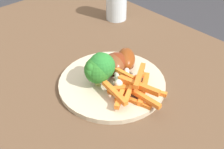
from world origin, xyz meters
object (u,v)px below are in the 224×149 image
(broccoli_floret_front, at_px, (98,69))
(water_glass, at_px, (116,1))
(dinner_plate, at_px, (112,83))
(broccoli_floret_middle, at_px, (102,66))
(carrot_fries_pile, at_px, (132,88))
(chicken_drumstick_near, at_px, (115,65))
(chicken_drumstick_extra, at_px, (115,64))
(dining_table, at_px, (89,109))
(chicken_drumstick_far, at_px, (126,60))

(broccoli_floret_front, xyz_separation_m, water_glass, (-0.23, 0.28, 0.01))
(dinner_plate, bearing_deg, broccoli_floret_middle, -122.16)
(carrot_fries_pile, xyz_separation_m, water_glass, (-0.31, 0.24, 0.03))
(broccoli_floret_middle, relative_size, chicken_drumstick_near, 0.72)
(chicken_drumstick_near, bearing_deg, chicken_drumstick_extra, 124.92)
(dining_table, bearing_deg, water_glass, 124.17)
(carrot_fries_pile, height_order, chicken_drumstick_near, chicken_drumstick_near)
(chicken_drumstick_near, bearing_deg, chicken_drumstick_far, 84.85)
(broccoli_floret_front, xyz_separation_m, chicken_drumstick_far, (-0.00, 0.09, -0.02))
(chicken_drumstick_extra, xyz_separation_m, water_glass, (-0.22, 0.22, 0.03))
(dining_table, bearing_deg, dinner_plate, 29.32)
(dinner_plate, bearing_deg, carrot_fries_pile, 2.70)
(chicken_drumstick_extra, height_order, water_glass, water_glass)
(chicken_drumstick_extra, bearing_deg, carrot_fries_pile, -18.78)
(broccoli_floret_front, bearing_deg, dining_table, -176.91)
(carrot_fries_pile, relative_size, water_glass, 1.29)
(water_glass, bearing_deg, chicken_drumstick_near, -44.31)
(broccoli_floret_middle, distance_m, chicken_drumstick_extra, 0.06)
(carrot_fries_pile, bearing_deg, chicken_drumstick_extra, 161.22)
(dinner_plate, relative_size, carrot_fries_pile, 1.58)
(broccoli_floret_middle, bearing_deg, dining_table, -165.15)
(dining_table, xyz_separation_m, chicken_drumstick_near, (0.04, 0.06, 0.13))
(carrot_fries_pile, xyz_separation_m, chicken_drumstick_extra, (-0.09, 0.03, 0.01))
(dining_table, bearing_deg, chicken_drumstick_extra, 63.24)
(dinner_plate, bearing_deg, chicken_drumstick_far, 105.12)
(dining_table, distance_m, chicken_drumstick_near, 0.15)
(dinner_plate, xyz_separation_m, chicken_drumstick_far, (-0.02, 0.06, 0.03))
(broccoli_floret_middle, xyz_separation_m, water_glass, (-0.23, 0.27, 0.00))
(chicken_drumstick_extra, bearing_deg, broccoli_floret_front, -81.44)
(broccoli_floret_front, distance_m, chicken_drumstick_extra, 0.07)
(chicken_drumstick_near, xyz_separation_m, chicken_drumstick_far, (0.00, 0.04, -0.00))
(chicken_drumstick_near, relative_size, chicken_drumstick_extra, 0.93)
(dinner_plate, relative_size, water_glass, 2.04)
(dinner_plate, height_order, broccoli_floret_middle, broccoli_floret_middle)
(broccoli_floret_front, relative_size, chicken_drumstick_extra, 0.61)
(broccoli_floret_middle, xyz_separation_m, chicken_drumstick_near, (-0.01, 0.05, -0.03))
(broccoli_floret_front, height_order, chicken_drumstick_near, broccoli_floret_front)
(dinner_plate, height_order, carrot_fries_pile, carrot_fries_pile)
(broccoli_floret_middle, bearing_deg, carrot_fries_pile, 16.83)
(carrot_fries_pile, bearing_deg, chicken_drumstick_far, 142.48)
(chicken_drumstick_far, xyz_separation_m, chicken_drumstick_extra, (-0.01, -0.03, 0.00))
(dining_table, bearing_deg, carrot_fries_pile, 16.11)
(chicken_drumstick_far, bearing_deg, water_glass, 141.28)
(dinner_plate, height_order, chicken_drumstick_near, chicken_drumstick_near)
(dinner_plate, xyz_separation_m, carrot_fries_pile, (0.06, 0.00, 0.02))
(chicken_drumstick_extra, bearing_deg, chicken_drumstick_far, 79.23)
(chicken_drumstick_near, xyz_separation_m, water_glass, (-0.22, 0.22, 0.03))
(broccoli_floret_front, distance_m, chicken_drumstick_near, 0.06)
(broccoli_floret_front, bearing_deg, chicken_drumstick_extra, 98.56)
(dining_table, bearing_deg, broccoli_floret_middle, 14.85)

